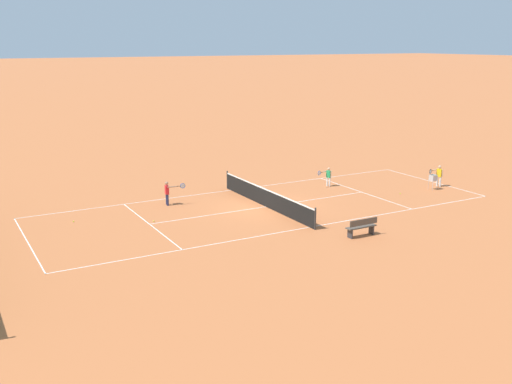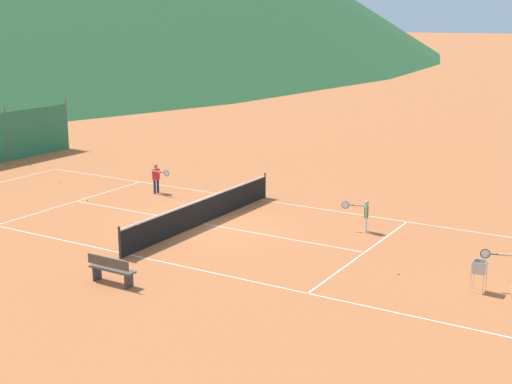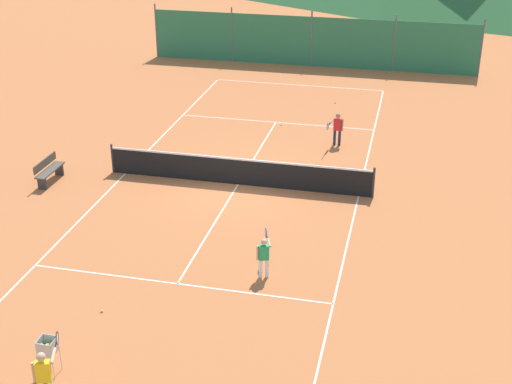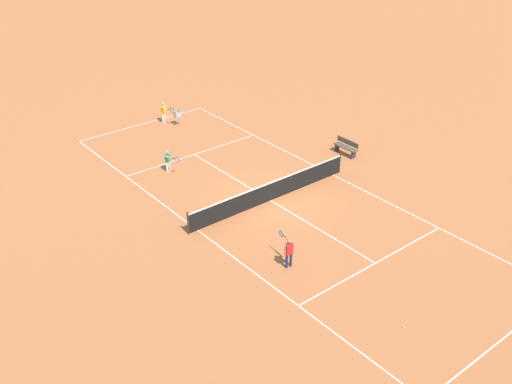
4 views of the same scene
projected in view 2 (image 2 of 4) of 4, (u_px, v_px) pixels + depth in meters
ground_plane at (203, 224)px, 26.31m from camera, size 600.00×600.00×0.00m
court_line_markings at (203, 224)px, 26.30m from camera, size 8.25×23.85×0.01m
tennis_net at (203, 211)px, 26.19m from camera, size 9.18×0.08×1.06m
player_near_service at (157, 176)px, 30.64m from camera, size 0.52×1.04×1.29m
player_near_baseline at (365, 213)px, 25.17m from camera, size 0.37×1.01×1.15m
tennis_ball_far_corner at (87, 200)px, 29.57m from camera, size 0.07×0.07×0.07m
tennis_ball_near_corner at (398, 274)px, 21.13m from camera, size 0.07×0.07×0.07m
tennis_ball_by_net_left at (60, 182)px, 32.78m from camera, size 0.07×0.07×0.07m
ball_hopper at (479, 269)px, 19.71m from camera, size 0.36×0.36×0.89m
courtside_bench at (111, 269)px, 20.28m from camera, size 0.36×1.50×0.84m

